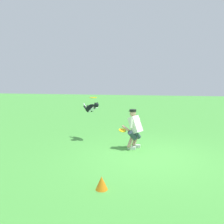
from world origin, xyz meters
The scene contains 6 objects.
ground_plane centered at (0.00, 0.00, 0.00)m, with size 60.00×60.00×0.00m, color green.
person centered at (0.56, -0.77, 0.70)m, with size 0.70×0.64×1.29m.
dog centered at (2.30, -1.64, 1.20)m, with size 0.83×0.63×0.49m.
frisbee_flying centered at (2.16, -1.45, 1.61)m, with size 0.27×0.27×0.02m, color yellow.
frisbee_held centered at (0.93, -0.69, 0.61)m, with size 0.24×0.24×0.02m, color yellow.
training_cone centered at (0.84, 2.23, 0.14)m, with size 0.25×0.25×0.28m, color orange.
Camera 1 is at (-0.34, 6.47, 2.19)m, focal length 36.51 mm.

